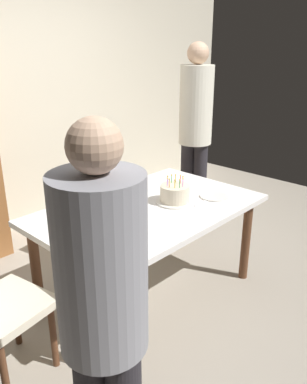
{
  "coord_description": "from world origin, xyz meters",
  "views": [
    {
      "loc": [
        -1.86,
        -1.79,
        1.82
      ],
      "look_at": [
        0.05,
        0.0,
        0.83
      ],
      "focal_mm": 37.0,
      "sensor_mm": 36.0,
      "label": 1
    }
  ],
  "objects_px": {
    "plate_near_celebrant": "(125,237)",
    "plate_far_side": "(119,201)",
    "plate_near_guest": "(214,196)",
    "chair_spindle_back": "(90,206)",
    "person_guest": "(195,127)",
    "dining_table": "(149,218)",
    "person_celebrant": "(103,312)",
    "birthday_cake": "(175,194)"
  },
  "relations": [
    {
      "from": "plate_near_celebrant",
      "to": "plate_far_side",
      "type": "distance_m",
      "value": 0.58
    },
    {
      "from": "plate_near_guest",
      "to": "chair_spindle_back",
      "type": "height_order",
      "value": "chair_spindle_back"
    },
    {
      "from": "person_guest",
      "to": "plate_near_guest",
      "type": "bearing_deg",
      "value": -133.86
    },
    {
      "from": "dining_table",
      "to": "plate_near_celebrant",
      "type": "relative_size",
      "value": 7.27
    },
    {
      "from": "plate_near_guest",
      "to": "person_celebrant",
      "type": "height_order",
      "value": "person_celebrant"
    },
    {
      "from": "person_celebrant",
      "to": "plate_near_guest",
      "type": "bearing_deg",
      "value": 21.67
    },
    {
      "from": "person_guest",
      "to": "plate_near_celebrant",
      "type": "bearing_deg",
      "value": -155.39
    },
    {
      "from": "plate_far_side",
      "to": "person_guest",
      "type": "height_order",
      "value": "person_guest"
    },
    {
      "from": "plate_far_side",
      "to": "plate_near_celebrant",
      "type": "bearing_deg",
      "value": -128.5
    },
    {
      "from": "plate_near_guest",
      "to": "person_guest",
      "type": "height_order",
      "value": "person_guest"
    },
    {
      "from": "dining_table",
      "to": "person_celebrant",
      "type": "relative_size",
      "value": 0.99
    },
    {
      "from": "dining_table",
      "to": "chair_spindle_back",
      "type": "distance_m",
      "value": 0.86
    },
    {
      "from": "birthday_cake",
      "to": "chair_spindle_back",
      "type": "height_order",
      "value": "chair_spindle_back"
    },
    {
      "from": "plate_near_celebrant",
      "to": "person_celebrant",
      "type": "bearing_deg",
      "value": -137.19
    },
    {
      "from": "chair_spindle_back",
      "to": "person_celebrant",
      "type": "xyz_separation_m",
      "value": [
        -1.24,
        -1.69,
        0.46
      ]
    },
    {
      "from": "person_celebrant",
      "to": "person_guest",
      "type": "distance_m",
      "value": 2.72
    },
    {
      "from": "person_guest",
      "to": "dining_table",
      "type": "bearing_deg",
      "value": -156.37
    },
    {
      "from": "dining_table",
      "to": "person_guest",
      "type": "bearing_deg",
      "value": 23.63
    },
    {
      "from": "dining_table",
      "to": "person_guest",
      "type": "distance_m",
      "value": 1.38
    },
    {
      "from": "plate_near_guest",
      "to": "dining_table",
      "type": "bearing_deg",
      "value": 154.76
    },
    {
      "from": "dining_table",
      "to": "chair_spindle_back",
      "type": "bearing_deg",
      "value": 82.57
    },
    {
      "from": "plate_near_guest",
      "to": "chair_spindle_back",
      "type": "xyz_separation_m",
      "value": [
        -0.37,
        1.05,
        -0.27
      ]
    },
    {
      "from": "birthday_cake",
      "to": "person_celebrant",
      "type": "distance_m",
      "value": 1.55
    },
    {
      "from": "plate_near_guest",
      "to": "person_celebrant",
      "type": "bearing_deg",
      "value": -158.33
    },
    {
      "from": "dining_table",
      "to": "chair_spindle_back",
      "type": "height_order",
      "value": "chair_spindle_back"
    },
    {
      "from": "plate_near_celebrant",
      "to": "person_guest",
      "type": "relative_size",
      "value": 0.12
    },
    {
      "from": "birthday_cake",
      "to": "person_guest",
      "type": "bearing_deg",
      "value": 30.9
    },
    {
      "from": "plate_far_side",
      "to": "plate_near_guest",
      "type": "bearing_deg",
      "value": -38.94
    },
    {
      "from": "plate_near_celebrant",
      "to": "plate_far_side",
      "type": "xyz_separation_m",
      "value": [
        0.36,
        0.45,
        0.0
      ]
    },
    {
      "from": "chair_spindle_back",
      "to": "plate_near_guest",
      "type": "bearing_deg",
      "value": -70.57
    },
    {
      "from": "person_celebrant",
      "to": "person_guest",
      "type": "xyz_separation_m",
      "value": [
        2.33,
        1.39,
        0.13
      ]
    },
    {
      "from": "dining_table",
      "to": "plate_near_guest",
      "type": "bearing_deg",
      "value": -25.24
    },
    {
      "from": "dining_table",
      "to": "person_guest",
      "type": "height_order",
      "value": "person_guest"
    },
    {
      "from": "birthday_cake",
      "to": "plate_near_guest",
      "type": "xyz_separation_m",
      "value": [
        0.29,
        -0.15,
        -0.06
      ]
    },
    {
      "from": "dining_table",
      "to": "plate_near_guest",
      "type": "relative_size",
      "value": 7.27
    },
    {
      "from": "plate_near_celebrant",
      "to": "birthday_cake",
      "type": "bearing_deg",
      "value": 13.16
    },
    {
      "from": "dining_table",
      "to": "chair_spindle_back",
      "type": "xyz_separation_m",
      "value": [
        0.11,
        0.83,
        -0.18
      ]
    },
    {
      "from": "plate_near_guest",
      "to": "person_celebrant",
      "type": "relative_size",
      "value": 0.14
    },
    {
      "from": "plate_near_celebrant",
      "to": "chair_spindle_back",
      "type": "bearing_deg",
      "value": 62.55
    },
    {
      "from": "birthday_cake",
      "to": "person_guest",
      "type": "xyz_separation_m",
      "value": [
        1.01,
        0.6,
        0.26
      ]
    },
    {
      "from": "birthday_cake",
      "to": "plate_near_celebrant",
      "type": "xyz_separation_m",
      "value": [
        -0.63,
        -0.15,
        -0.06
      ]
    },
    {
      "from": "person_celebrant",
      "to": "person_guest",
      "type": "bearing_deg",
      "value": 30.82
    }
  ]
}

